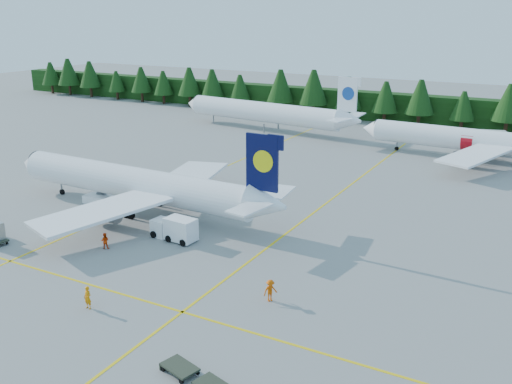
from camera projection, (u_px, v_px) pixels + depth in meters
The scene contains 13 objects.
ground at pixel (167, 268), 52.76m from camera, with size 320.00×320.00×0.00m, color gray.
taxi_stripe_a at pixel (174, 189), 75.87m from camera, with size 0.25×120.00×0.01m, color yellow.
taxi_stripe_b at pixel (312, 214), 66.74m from camera, with size 0.25×120.00×0.01m, color yellow.
taxi_stripe_cross at pixel (124, 295), 47.74m from camera, with size 80.00×0.25×0.01m, color yellow.
treeline_hedge at pixel (403, 108), 120.42m from camera, with size 220.00×4.00×6.00m, color black.
airliner_navy at pixel (129, 183), 67.34m from camera, with size 37.99×31.26×11.05m.
airliner_red at pixel (465, 140), 90.62m from camera, with size 35.87×29.47×10.42m.
airliner_far_left at pixel (258, 111), 113.35m from camera, with size 39.55×8.00×11.51m.
airstairs at pixel (101, 197), 70.52m from camera, with size 3.91×5.30×3.37m.
service_truck at pixel (174, 228), 58.98m from camera, with size 5.27×2.30×2.47m.
crew_a at pixel (88, 298), 45.27m from camera, with size 0.69×0.46×1.90m, color orange.
crew_b at pixel (105, 241), 56.75m from camera, with size 0.81×0.63×1.67m, color #E83604.
crew_c at pixel (270, 291), 46.44m from camera, with size 0.78×0.53×1.89m, color #E05104.
Camera 1 is at (30.27, -38.30, 22.74)m, focal length 40.00 mm.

